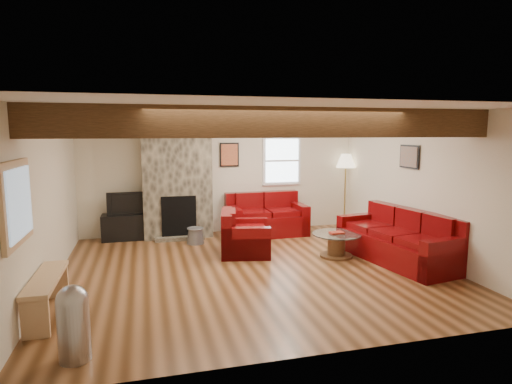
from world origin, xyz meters
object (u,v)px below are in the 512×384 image
(television, at_px, (128,203))
(floor_lamp, at_px, (346,165))
(sofa_three, at_px, (397,236))
(tv_cabinet, at_px, (129,227))
(armchair_red, at_px, (245,232))
(coffee_table, at_px, (336,245))
(loveseat, at_px, (267,214))

(television, height_order, floor_lamp, floor_lamp)
(sofa_three, bearing_deg, tv_cabinet, -130.75)
(armchair_red, height_order, coffee_table, armchair_red)
(coffee_table, xyz_separation_m, floor_lamp, (1.21, 2.15, 1.23))
(loveseat, bearing_deg, floor_lamp, 5.41)
(armchair_red, relative_size, television, 1.20)
(armchair_red, bearing_deg, tv_cabinet, 63.53)
(armchair_red, xyz_separation_m, coffee_table, (1.51, -0.61, -0.18))
(coffee_table, bearing_deg, sofa_three, -28.85)
(coffee_table, xyz_separation_m, television, (-3.59, 2.22, 0.55))
(loveseat, relative_size, armchair_red, 1.70)
(sofa_three, xyz_separation_m, tv_cabinet, (-4.48, 2.72, -0.17))
(loveseat, bearing_deg, television, 172.75)
(armchair_red, relative_size, coffee_table, 1.13)
(armchair_red, distance_m, tv_cabinet, 2.64)
(armchair_red, height_order, television, television)
(floor_lamp, bearing_deg, sofa_three, -96.90)
(loveseat, xyz_separation_m, tv_cabinet, (-2.86, 0.30, -0.17))
(armchair_red, distance_m, coffee_table, 1.64)
(sofa_three, height_order, armchair_red, sofa_three)
(loveseat, distance_m, coffee_table, 2.07)
(floor_lamp, bearing_deg, loveseat, -173.33)
(television, distance_m, floor_lamp, 4.85)
(armchair_red, bearing_deg, loveseat, -19.16)
(tv_cabinet, bearing_deg, armchair_red, -37.91)
(loveseat, relative_size, television, 2.04)
(tv_cabinet, xyz_separation_m, floor_lamp, (4.80, -0.07, 1.18))
(sofa_three, xyz_separation_m, television, (-4.48, 2.72, 0.33))
(television, bearing_deg, floor_lamp, -0.87)
(sofa_three, relative_size, armchair_red, 2.31)
(television, bearing_deg, coffee_table, -31.80)
(loveseat, relative_size, coffee_table, 1.92)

